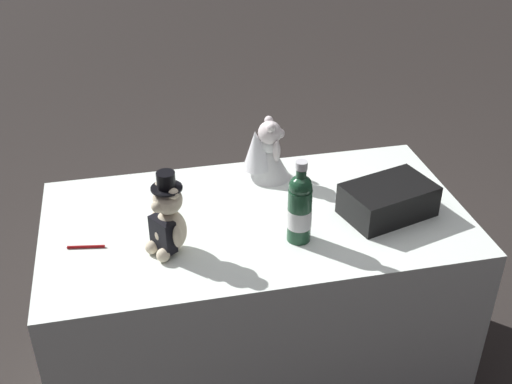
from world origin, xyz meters
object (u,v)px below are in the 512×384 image
signing_pen (84,247)px  gift_case_black (388,200)px  teddy_bear_groom (167,220)px  champagne_bottle (300,207)px  teddy_bear_bride (266,152)px

signing_pen → gift_case_black: size_ratio=0.37×
signing_pen → gift_case_black: (1.02, -0.02, 0.05)m
teddy_bear_groom → champagne_bottle: (0.42, -0.03, 0.01)m
signing_pen → teddy_bear_bride: bearing=25.2°
gift_case_black → signing_pen: bearing=178.9°
champagne_bottle → gift_case_black: bearing=13.0°
champagne_bottle → signing_pen: champagne_bottle is taller
teddy_bear_groom → signing_pen: teddy_bear_groom is taller
champagne_bottle → signing_pen: bearing=171.8°
signing_pen → gift_case_black: 1.03m
teddy_bear_groom → teddy_bear_bride: (0.40, 0.39, -0.01)m
teddy_bear_bride → teddy_bear_groom: bearing=-136.3°
teddy_bear_groom → teddy_bear_bride: bearing=43.7°
teddy_bear_groom → signing_pen: bearing=165.1°
teddy_bear_bride → champagne_bottle: bearing=-88.1°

